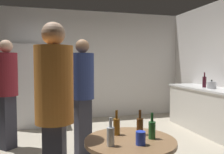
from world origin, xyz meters
name	(u,v)px	position (x,y,z in m)	size (l,w,h in m)	color
wall_back	(82,65)	(0.00, 2.63, 1.35)	(5.32, 0.06, 2.70)	silver
refrigerator	(29,86)	(-1.25, 2.20, 0.90)	(0.70, 0.68, 1.80)	white
kitchen_counter	(206,109)	(2.28, 0.81, 0.45)	(0.64, 1.91, 0.90)	beige
kettle	(212,85)	(2.23, 0.58, 0.97)	(0.24, 0.17, 0.18)	#B2B2B7
wine_bottle_on_counter	(204,82)	(2.25, 0.83, 1.02)	(0.08, 0.08, 0.31)	#3F141E
foreground_table	(130,151)	(-0.17, -1.42, 0.63)	(0.80, 0.80, 0.73)	olive
beer_bottle_amber	(117,126)	(-0.25, -1.27, 0.82)	(0.06, 0.06, 0.23)	#8C5919
beer_bottle_brown	(140,126)	(-0.04, -1.31, 0.82)	(0.06, 0.06, 0.23)	#593314
beer_bottle_green	(152,129)	(0.02, -1.46, 0.82)	(0.06, 0.06, 0.23)	#26662D
beer_bottle_clear	(111,136)	(-0.38, -1.53, 0.82)	(0.06, 0.06, 0.23)	silver
plastic_cup_blue	(141,138)	(-0.14, -1.57, 0.79)	(0.08, 0.08, 0.11)	blue
person_in_navy_shirt	(83,88)	(-0.35, 0.18, 1.03)	(0.43, 0.43, 1.75)	#2D2D38
person_in_maroon_shirt	(7,85)	(-1.49, 0.78, 1.04)	(0.48, 0.48, 1.77)	#2D2D38
person_in_orange_shirt	(54,104)	(-0.80, -1.19, 1.03)	(0.42, 0.42, 1.76)	#2D2D38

